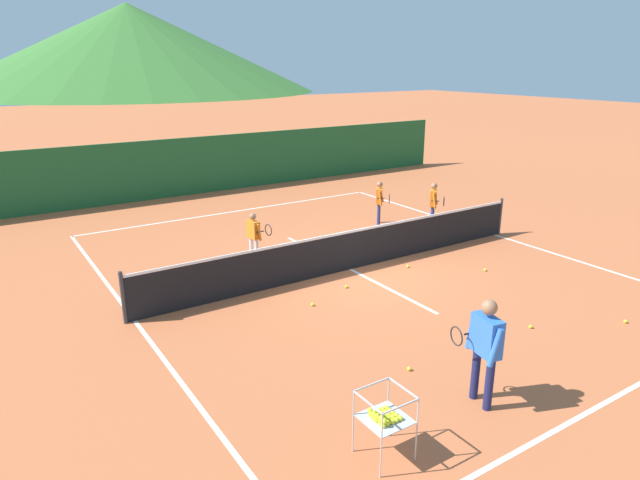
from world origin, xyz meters
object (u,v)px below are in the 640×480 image
object	(u,v)px
tennis_ball_0	(313,304)
tennis_ball_3	(477,335)
tennis_ball_4	(409,369)
tennis_net	(350,250)
tennis_ball_1	(531,327)
student_2	(434,201)
tennis_ball_8	(346,287)
tennis_ball_5	(408,266)
tennis_ball_7	(485,270)
tennis_ball_6	(625,321)
ball_cart	(384,417)
student_1	(380,199)
instructor	(485,343)
student_0	(254,233)

from	to	relation	value
tennis_ball_0	tennis_ball_3	distance (m)	3.29
tennis_ball_0	tennis_ball_4	bearing A→B (deg)	-90.41
tennis_net	tennis_ball_1	xyz separation A→B (m)	(1.02, -4.35, -0.47)
student_2	tennis_ball_1	bearing A→B (deg)	-117.94
tennis_ball_4	tennis_ball_8	size ratio (longest dim) A/B	1.00
tennis_ball_8	tennis_ball_1	bearing A→B (deg)	-62.93
tennis_ball_0	tennis_ball_5	bearing A→B (deg)	11.31
tennis_ball_7	tennis_ball_8	distance (m)	3.50
tennis_ball_6	tennis_ball_5	bearing A→B (deg)	108.12
ball_cart	tennis_ball_1	size ratio (longest dim) A/B	13.22
tennis_ball_1	tennis_ball_7	xyz separation A→B (m)	(1.60, 2.50, 0.00)
student_1	tennis_ball_4	distance (m)	8.53
tennis_ball_4	instructor	bearing A→B (deg)	-78.14
student_2	tennis_ball_0	bearing A→B (deg)	-154.98
tennis_ball_6	tennis_ball_4	bearing A→B (deg)	168.37
tennis_ball_6	student_2	bearing A→B (deg)	78.14
tennis_ball_3	tennis_ball_5	xyz separation A→B (m)	(1.30, 3.36, 0.00)
tennis_ball_7	ball_cart	bearing A→B (deg)	-148.65
student_1	tennis_ball_8	bearing A→B (deg)	-136.59
student_0	tennis_ball_6	bearing A→B (deg)	-57.64
tennis_ball_7	student_1	bearing A→B (deg)	84.84
student_1	student_2	bearing A→B (deg)	-46.62
tennis_ball_4	tennis_ball_8	world-z (taller)	same
student_0	tennis_ball_5	xyz separation A→B (m)	(2.90, -2.39, -0.72)
instructor	tennis_ball_1	world-z (taller)	instructor
student_1	tennis_ball_5	xyz separation A→B (m)	(-1.79, -3.34, -0.76)
student_1	tennis_ball_5	bearing A→B (deg)	-118.22
student_2	tennis_ball_1	world-z (taller)	student_2
tennis_ball_3	tennis_ball_8	distance (m)	3.21
instructor	tennis_ball_5	distance (m)	5.69
tennis_ball_3	tennis_ball_4	distance (m)	1.84
tennis_ball_1	tennis_ball_6	bearing A→B (deg)	-26.43
tennis_ball_4	student_2	bearing A→B (deg)	43.73
tennis_ball_7	student_0	bearing A→B (deg)	140.19
tennis_ball_7	tennis_ball_1	bearing A→B (deg)	-122.66
tennis_ball_5	tennis_ball_8	world-z (taller)	same
ball_cart	tennis_ball_1	distance (m)	4.77
tennis_net	tennis_ball_1	distance (m)	4.49
tennis_ball_1	tennis_ball_4	world-z (taller)	same
tennis_net	instructor	xyz separation A→B (m)	(-1.64, -5.48, 0.49)
instructor	student_1	world-z (taller)	instructor
student_0	student_2	xyz separation A→B (m)	(5.79, -0.21, 0.06)
instructor	ball_cart	distance (m)	1.96
student_0	student_1	bearing A→B (deg)	11.50
tennis_net	tennis_ball_6	size ratio (longest dim) A/B	156.54
student_1	tennis_ball_7	distance (m)	4.61
tennis_ball_1	tennis_ball_8	size ratio (longest dim) A/B	1.00
student_0	tennis_ball_8	world-z (taller)	student_0
tennis_net	tennis_ball_3	bearing A→B (deg)	-90.94
tennis_ball_8	student_1	bearing A→B (deg)	43.41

